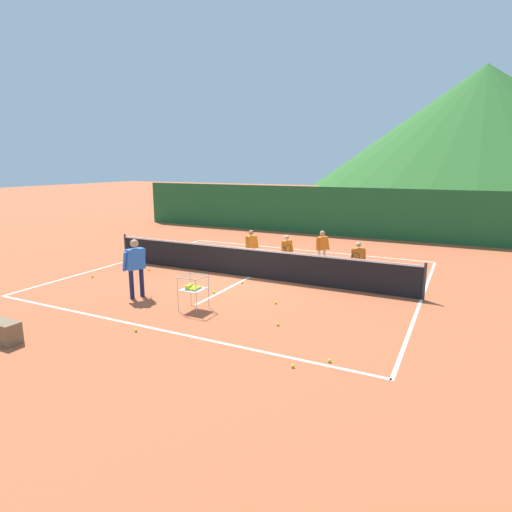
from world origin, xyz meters
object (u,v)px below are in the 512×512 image
at_px(tennis_ball_1, 149,270).
at_px(tennis_ball_7, 242,282).
at_px(tennis_net, 250,262).
at_px(ball_cart, 193,288).
at_px(tennis_ball_2, 329,361).
at_px(tennis_ball_3, 214,292).
at_px(instructor, 135,263).
at_px(student_0, 251,244).
at_px(tennis_ball_5, 275,303).
at_px(tennis_ball_4, 293,366).
at_px(student_3, 358,257).
at_px(student_1, 287,249).
at_px(tennis_ball_0, 278,324).
at_px(tennis_ball_8, 136,330).
at_px(student_2, 322,246).
at_px(tennis_ball_6, 92,277).

height_order(tennis_ball_1, tennis_ball_7, same).
bearing_deg(tennis_net, ball_cart, -87.37).
xyz_separation_m(tennis_ball_2, tennis_ball_3, (-4.29, 2.76, 0.00)).
relative_size(instructor, student_0, 1.26).
bearing_deg(tennis_ball_5, tennis_ball_4, -61.11).
bearing_deg(student_3, student_1, 173.69).
distance_m(ball_cart, tennis_ball_0, 2.46).
distance_m(tennis_ball_3, tennis_ball_8, 3.24).
bearing_deg(tennis_ball_1, tennis_ball_5, -13.63).
xyz_separation_m(student_1, tennis_ball_4, (3.00, -6.96, -0.70)).
height_order(student_1, student_3, student_3).
relative_size(tennis_ball_0, tennis_ball_4, 1.00).
bearing_deg(tennis_net, student_2, 52.88).
distance_m(tennis_ball_1, tennis_ball_8, 5.64).
height_order(tennis_ball_0, tennis_ball_2, same).
distance_m(tennis_net, instructor, 3.85).
height_order(student_1, tennis_ball_7, student_1).
xyz_separation_m(student_2, tennis_ball_2, (2.45, -7.10, -0.78)).
bearing_deg(student_1, tennis_ball_8, -96.41).
relative_size(tennis_ball_0, tennis_ball_8, 1.00).
relative_size(tennis_ball_4, tennis_ball_8, 1.00).
xyz_separation_m(student_0, student_1, (1.36, 0.11, -0.06)).
relative_size(student_3, tennis_ball_1, 17.97).
bearing_deg(student_3, tennis_ball_5, -111.30).
xyz_separation_m(student_0, tennis_ball_6, (-3.91, -3.90, -0.76)).
bearing_deg(tennis_ball_1, student_3, 17.61).
bearing_deg(ball_cart, student_1, 84.72).
relative_size(tennis_net, tennis_ball_4, 159.48).
xyz_separation_m(tennis_ball_3, tennis_ball_7, (0.24, 1.28, 0.00)).
bearing_deg(tennis_ball_1, tennis_ball_4, -32.03).
distance_m(tennis_ball_3, tennis_ball_4, 4.97).
bearing_deg(student_3, ball_cart, -122.36).
relative_size(tennis_ball_0, tennis_ball_6, 1.00).
relative_size(tennis_net, student_2, 7.99).
xyz_separation_m(ball_cart, tennis_ball_7, (-0.03, 2.73, -0.55)).
relative_size(student_1, student_3, 0.99).
relative_size(instructor, student_1, 1.37).
relative_size(instructor, ball_cart, 1.84).
bearing_deg(tennis_ball_6, student_1, 37.20).
bearing_deg(student_2, tennis_ball_4, -75.94).
relative_size(tennis_ball_3, tennis_ball_7, 1.00).
distance_m(tennis_ball_1, tennis_ball_5, 5.61).
distance_m(student_2, tennis_ball_8, 7.85).
bearing_deg(tennis_ball_4, instructor, 160.10).
relative_size(ball_cart, tennis_ball_0, 13.22).
height_order(student_0, tennis_ball_8, student_0).
height_order(student_0, tennis_ball_0, student_0).
relative_size(student_1, tennis_ball_2, 17.87).
xyz_separation_m(instructor, tennis_ball_6, (-2.80, 0.98, -0.96)).
relative_size(student_3, ball_cart, 1.36).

